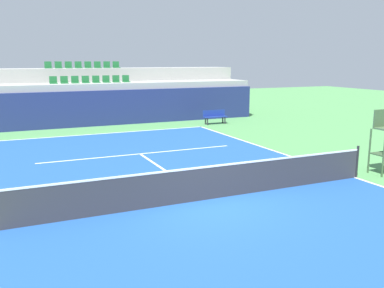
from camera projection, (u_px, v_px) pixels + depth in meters
The scene contains 14 objects.
ground_plane at pixel (208, 200), 11.79m from camera, with size 80.00×80.00×0.00m, color #4C8C4C.
court_surface at pixel (208, 199), 11.79m from camera, with size 11.00×24.00×0.01m, color #1E4C99.
baseline_far at pixel (109, 133), 22.47m from camera, with size 11.00×0.10×0.00m, color white.
sideline_right at pixel (355, 177), 13.98m from camera, with size 0.10×24.00×0.00m, color white.
service_line_far at pixel (140, 154), 17.51m from camera, with size 8.26×0.10×0.00m, color white.
centre_service_line at pixel (168, 172), 14.65m from camera, with size 0.10×6.40×0.00m, color white.
back_wall at pixel (97, 108), 24.83m from camera, with size 20.92×0.30×2.09m, color navy.
stands_tier_lower at pixel (92, 103), 26.00m from camera, with size 20.92×2.40×2.48m, color #9E9E99.
stands_tier_upper at pixel (85, 93), 28.06m from camera, with size 20.92×2.40×3.33m, color #9E9E99.
seating_row_lower at pixel (91, 81), 25.82m from camera, with size 4.88×0.44×0.44m.
seating_row_upper at pixel (83, 66), 27.79m from camera, with size 4.88×0.44×0.44m.
tennis_net at pixel (208, 182), 11.69m from camera, with size 11.08×0.08×1.07m.
umpire_chair at pixel (384, 140), 14.31m from camera, with size 0.76×0.66×2.20m.
player_bench at pixel (215, 116), 25.73m from camera, with size 1.50×0.40×0.85m.
Camera 1 is at (-5.04, -10.07, 3.85)m, focal length 39.28 mm.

